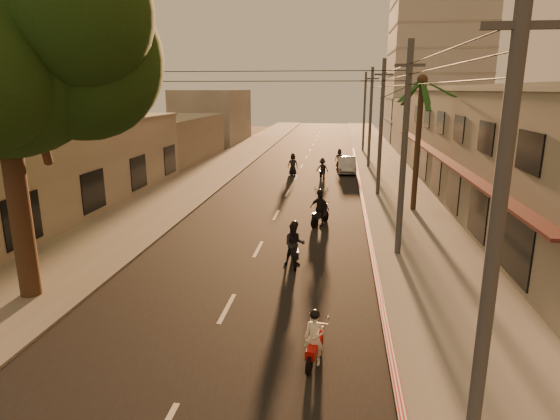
# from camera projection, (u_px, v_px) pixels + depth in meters

# --- Properties ---
(ground) EXTENTS (160.00, 160.00, 0.00)m
(ground) POSITION_uv_depth(u_px,v_px,m) (211.00, 340.00, 13.62)
(ground) COLOR #383023
(ground) RESTS_ON ground
(road) EXTENTS (10.00, 140.00, 0.02)m
(road) POSITION_uv_depth(u_px,v_px,m) (288.00, 193.00, 32.82)
(road) COLOR black
(road) RESTS_ON ground
(sidewalk_right) EXTENTS (5.00, 140.00, 0.12)m
(sidewalk_right) POSITION_uv_depth(u_px,v_px,m) (397.00, 195.00, 31.88)
(sidewalk_right) COLOR slate
(sidewalk_right) RESTS_ON ground
(sidewalk_left) EXTENTS (5.00, 140.00, 0.12)m
(sidewalk_left) POSITION_uv_depth(u_px,v_px,m) (185.00, 190.00, 33.73)
(sidewalk_left) COLOR slate
(sidewalk_left) RESTS_ON ground
(curb_stripe) EXTENTS (0.20, 60.00, 0.20)m
(curb_stripe) POSITION_uv_depth(u_px,v_px,m) (365.00, 212.00, 27.36)
(curb_stripe) COLOR #B1121C
(curb_stripe) RESTS_ON ground
(shophouse_row) EXTENTS (8.80, 34.20, 7.30)m
(shophouse_row) POSITION_uv_depth(u_px,v_px,m) (513.00, 148.00, 28.26)
(shophouse_row) COLOR gray
(shophouse_row) RESTS_ON ground
(left_building) EXTENTS (8.20, 24.20, 5.20)m
(left_building) POSITION_uv_depth(u_px,v_px,m) (46.00, 166.00, 28.14)
(left_building) COLOR #ADA89C
(left_building) RESTS_ON ground
(distant_tower) EXTENTS (12.10, 12.10, 28.00)m
(distant_tower) POSITION_uv_depth(u_px,v_px,m) (438.00, 35.00, 61.91)
(distant_tower) COLOR #B7B5B2
(distant_tower) RESTS_ON ground
(broadleaf_tree) EXTENTS (9.60, 8.70, 12.10)m
(broadleaf_tree) POSITION_uv_depth(u_px,v_px,m) (10.00, 42.00, 14.37)
(broadleaf_tree) COLOR black
(broadleaf_tree) RESTS_ON ground
(palm_tree) EXTENTS (5.00, 5.00, 8.20)m
(palm_tree) POSITION_uv_depth(u_px,v_px,m) (422.00, 88.00, 26.20)
(palm_tree) COLOR black
(palm_tree) RESTS_ON ground
(utility_poles) EXTENTS (1.20, 48.26, 9.00)m
(utility_poles) POSITION_uv_depth(u_px,v_px,m) (383.00, 98.00, 30.42)
(utility_poles) COLOR #38383A
(utility_poles) RESTS_ON ground
(filler_right) EXTENTS (8.00, 14.00, 6.00)m
(filler_right) POSITION_uv_depth(u_px,v_px,m) (431.00, 125.00, 54.34)
(filler_right) COLOR #ADA89C
(filler_right) RESTS_ON ground
(filler_left_near) EXTENTS (8.00, 14.00, 4.40)m
(filler_left_near) POSITION_uv_depth(u_px,v_px,m) (166.00, 139.00, 47.45)
(filler_left_near) COLOR #ADA89C
(filler_left_near) RESTS_ON ground
(filler_left_far) EXTENTS (8.00, 14.00, 7.00)m
(filler_left_far) POSITION_uv_depth(u_px,v_px,m) (213.00, 116.00, 64.41)
(filler_left_far) COLOR #ADA89C
(filler_left_far) RESTS_ON ground
(scooter_red) EXTENTS (0.74, 1.58, 1.56)m
(scooter_red) POSITION_uv_depth(u_px,v_px,m) (315.00, 340.00, 12.27)
(scooter_red) COLOR black
(scooter_red) RESTS_ON ground
(scooter_mid_a) EXTENTS (1.07, 1.93, 1.90)m
(scooter_mid_a) POSITION_uv_depth(u_px,v_px,m) (294.00, 245.00, 19.22)
(scooter_mid_a) COLOR black
(scooter_mid_a) RESTS_ON ground
(scooter_mid_b) EXTENTS (1.42, 1.89, 1.98)m
(scooter_mid_b) POSITION_uv_depth(u_px,v_px,m) (320.00, 209.00, 24.85)
(scooter_mid_b) COLOR black
(scooter_mid_b) RESTS_ON ground
(scooter_far_a) EXTENTS (0.93, 1.90, 1.87)m
(scooter_far_a) POSITION_uv_depth(u_px,v_px,m) (293.00, 165.00, 39.60)
(scooter_far_a) COLOR black
(scooter_far_a) RESTS_ON ground
(scooter_far_b) EXTENTS (1.22, 1.69, 1.67)m
(scooter_far_b) POSITION_uv_depth(u_px,v_px,m) (322.00, 169.00, 38.29)
(scooter_far_b) COLOR black
(scooter_far_b) RESTS_ON ground
(parked_car) EXTENTS (1.74, 4.25, 1.37)m
(parked_car) POSITION_uv_depth(u_px,v_px,m) (347.00, 165.00, 40.74)
(parked_car) COLOR #A6A8AE
(parked_car) RESTS_ON ground
(scooter_far_c) EXTENTS (0.85, 1.79, 1.76)m
(scooter_far_c) POSITION_uv_depth(u_px,v_px,m) (339.00, 159.00, 43.33)
(scooter_far_c) COLOR black
(scooter_far_c) RESTS_ON ground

